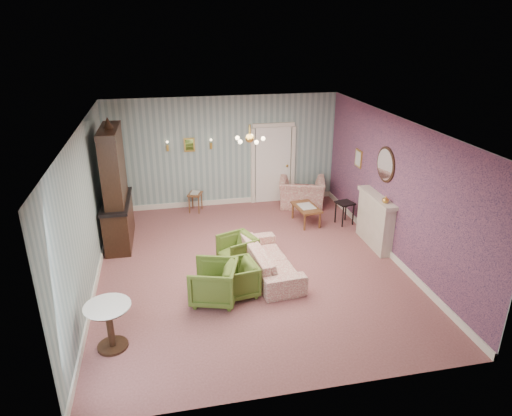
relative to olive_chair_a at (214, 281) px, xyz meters
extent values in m
plane|color=#935855|center=(0.87, 1.08, -0.40)|extent=(7.00, 7.00, 0.00)
plane|color=white|center=(0.87, 1.08, 2.50)|extent=(7.00, 7.00, 0.00)
plane|color=gray|center=(0.87, 4.58, 1.05)|extent=(6.00, 0.00, 6.00)
plane|color=gray|center=(0.87, -2.42, 1.05)|extent=(6.00, 0.00, 6.00)
plane|color=gray|center=(-2.13, 1.08, 1.05)|extent=(0.00, 7.00, 7.00)
plane|color=gray|center=(3.87, 1.08, 1.05)|extent=(0.00, 7.00, 7.00)
plane|color=#BB5D75|center=(3.85, 1.08, 1.05)|extent=(0.00, 7.00, 7.00)
imported|color=#526B25|center=(0.00, 0.00, 0.00)|extent=(0.92, 0.95, 0.80)
imported|color=#526B25|center=(0.43, 0.11, -0.05)|extent=(0.74, 0.77, 0.70)
imported|color=#526B25|center=(0.63, 1.24, -0.06)|extent=(0.81, 0.83, 0.68)
imported|color=#A64344|center=(1.19, 0.73, -0.01)|extent=(0.76, 2.05, 0.79)
imported|color=#A64344|center=(2.84, 4.00, 0.12)|extent=(1.35, 1.08, 1.03)
imported|color=gold|center=(3.71, 1.08, 0.84)|extent=(0.15, 0.15, 0.15)
cube|color=maroon|center=(2.79, 3.85, 0.08)|extent=(0.41, 0.28, 0.39)
camera|label=1|loc=(-0.68, -6.96, 4.24)|focal=32.14mm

